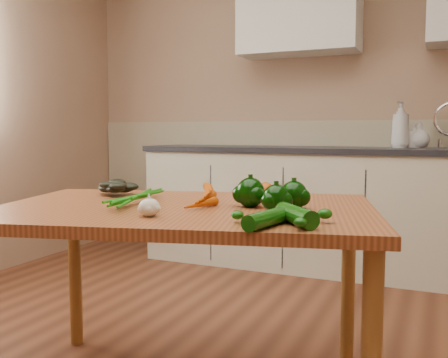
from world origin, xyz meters
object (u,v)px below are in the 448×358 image
Objects in this scene: soap_bottle_b at (413,135)px; pepper_b at (294,195)px; pepper_a at (250,193)px; soap_bottle_a at (401,125)px; zucchini_a at (296,215)px; tomato_b at (265,191)px; tomato_c at (287,194)px; garlic_bulb at (149,207)px; tomato_a at (251,192)px; soap_bottle_c at (420,135)px; carrot_bunch at (183,195)px; pepper_c at (276,199)px; leafy_greens at (115,184)px; table at (185,228)px; zucchini_b at (268,218)px.

pepper_b is (-0.28, -2.04, -0.20)m from soap_bottle_b.
soap_bottle_a is at bearing 79.77° from pepper_a.
soap_bottle_b is 0.92× the size of zucchini_a.
tomato_c is at bearing -27.63° from tomato_b.
soap_bottle_a reaches higher than garlic_bulb.
tomato_b reaches higher than tomato_a.
tomato_b is at bearing 118.23° from zucchini_a.
soap_bottle_a reaches higher than soap_bottle_c.
pepper_a is at bearing -4.32° from carrot_bunch.
tomato_a is 0.07m from tomato_b.
soap_bottle_b is at bearing 74.95° from tomato_a.
pepper_c reaches higher than tomato_b.
leafy_greens is 0.59m from tomato_a.
soap_bottle_c is at bearing -89.34° from soap_bottle_b.
tomato_b is (-0.18, 0.21, -0.02)m from pepper_b.
pepper_b is (-0.20, -1.98, -0.27)m from soap_bottle_a.
soap_bottle_a is 1.89m from tomato_a.
soap_bottle_c is at bearing 60.57° from leafy_greens.
garlic_bulb is (-0.59, -2.32, -0.29)m from soap_bottle_a.
table is 2.26m from soap_bottle_b.
soap_bottle_a is 2.01m from pepper_b.
tomato_a and tomato_c have the same top height.
pepper_a is 0.37m from zucchini_a.
zucchini_a is 0.90× the size of zucchini_b.
soap_bottle_b is at bearing 61.34° from leafy_greens.
zucchini_a is at bearing -6.92° from soap_bottle_c.
carrot_bunch reaches higher than table.
tomato_b is 1.06× the size of tomato_c.
tomato_a is (-0.42, -1.82, -0.29)m from soap_bottle_a.
pepper_c is at bearing -33.44° from pepper_a.
tomato_c is at bearing 17.95° from carrot_bunch.
tomato_b is at bearing 95.65° from pepper_a.
pepper_c is at bearing 102.44° from zucchini_b.
pepper_a reaches higher than pepper_b.
zucchini_b is (0.09, -0.51, -0.01)m from tomato_c.
soap_bottle_a is at bearing 58.80° from carrot_bunch.
leafy_greens is at bearing 137.18° from soap_bottle_b.
leafy_greens reaches higher than pepper_c.
soap_bottle_c is at bearing 73.87° from tomato_a.
pepper_a reaches higher than leafy_greens.
zucchini_a is at bearing -47.79° from pepper_a.
soap_bottle_c is 2.36m from zucchini_a.
carrot_bunch is 1.22× the size of zucchini_b.
carrot_bunch reaches higher than garlic_bulb.
soap_bottle_a is (0.59, 2.07, 0.40)m from table.
tomato_c is at bearing 22.88° from table.
pepper_b is at bearing 93.65° from zucchini_b.
tomato_c is at bearing 62.65° from pepper_a.
soap_bottle_b is 2.27m from leafy_greens.
soap_bottle_a reaches higher than tomato_c.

